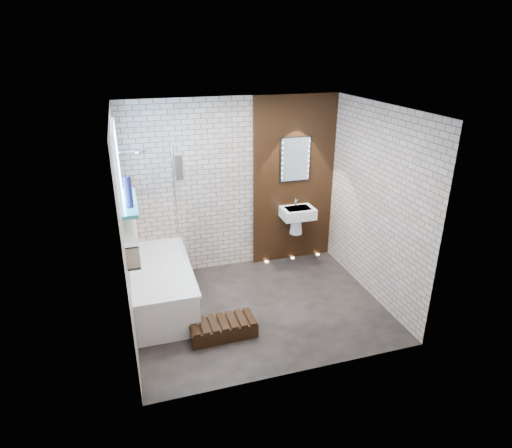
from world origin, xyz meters
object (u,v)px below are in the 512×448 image
object	(u,v)px
bathtub	(161,285)
washbasin	(297,216)
led_mirror	(295,159)
bath_screen	(179,202)
walnut_step	(223,329)

from	to	relation	value
bathtub	washbasin	distance (m)	2.32
bathtub	led_mirror	bearing A→B (deg)	19.78
bath_screen	led_mirror	bearing A→B (deg)	10.66
bathtub	bath_screen	size ratio (longest dim) A/B	1.24
bathtub	led_mirror	world-z (taller)	led_mirror
bathtub	bath_screen	distance (m)	1.14
led_mirror	bath_screen	bearing A→B (deg)	-169.34
walnut_step	washbasin	bearing A→B (deg)	44.34
bath_screen	walnut_step	xyz separation A→B (m)	(0.27, -1.33, -1.19)
washbasin	led_mirror	world-z (taller)	led_mirror
washbasin	bathtub	bearing A→B (deg)	-163.99
led_mirror	walnut_step	distance (m)	2.76
bathtub	washbasin	size ratio (longest dim) A/B	3.00
bath_screen	walnut_step	distance (m)	1.81
walnut_step	bathtub	bearing A→B (deg)	125.06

